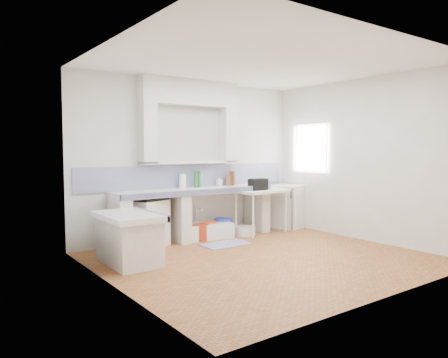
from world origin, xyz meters
TOP-DOWN VIEW (x-y plane):
  - floor at (0.00, 0.00)m, footprint 4.50×4.50m
  - ceiling at (0.00, 0.00)m, footprint 4.50×4.50m
  - wall_back at (0.00, 2.00)m, footprint 4.50×0.00m
  - wall_front at (0.00, -2.00)m, footprint 4.50×0.00m
  - wall_left at (-2.25, 0.00)m, footprint 0.00×4.50m
  - wall_right at (2.25, 0.00)m, footprint 0.00×4.50m
  - alcove_mass at (-0.10, 1.88)m, footprint 1.90×0.25m
  - window_frame at (2.42, 1.20)m, footprint 0.35×0.86m
  - lace_valance at (2.28, 1.20)m, footprint 0.01×0.84m
  - counter_slab at (-0.10, 1.70)m, footprint 3.00×0.60m
  - counter_lip at (-0.10, 1.42)m, footprint 3.00×0.04m
  - counter_pier_left at (-1.50, 1.70)m, footprint 0.20×0.55m
  - counter_pier_mid at (-0.45, 1.70)m, footprint 0.20×0.55m
  - counter_pier_right at (1.30, 1.70)m, footprint 0.20×0.55m
  - peninsula_top at (-1.70, 0.90)m, footprint 0.70×1.10m
  - peninsula_base at (-1.70, 0.90)m, footprint 0.60×1.00m
  - peninsula_lip at (-1.37, 0.90)m, footprint 0.04×1.10m
  - backsplash at (0.00, 1.99)m, footprint 4.27×0.03m
  - stove at (-1.03, 1.71)m, footprint 0.67×0.66m
  - sink at (0.04, 1.71)m, footprint 1.08×0.71m
  - side_table at (1.18, 1.44)m, footprint 1.03×0.64m
  - fridge at (2.00, 1.57)m, footprint 0.70×0.70m
  - bucket_red at (-0.09, 1.59)m, footprint 0.34×0.34m
  - bucket_orange at (0.16, 1.68)m, footprint 0.36×0.36m
  - bucket_blue at (0.50, 1.73)m, footprint 0.43×0.43m
  - basin_white at (0.84, 1.51)m, footprint 0.43×0.43m
  - water_bottle_a at (-0.08, 1.85)m, footprint 0.09×0.09m
  - water_bottle_b at (0.12, 1.81)m, footprint 0.09×0.09m
  - black_bag at (1.12, 1.46)m, footprint 0.34×0.20m
  - green_bottle_a at (-0.02, 1.82)m, footprint 0.08×0.08m
  - green_bottle_b at (0.06, 1.85)m, footprint 0.07×0.07m
  - knife_block at (0.73, 1.85)m, footprint 0.12×0.11m
  - cutting_board at (0.80, 1.85)m, footprint 0.03×0.20m
  - paper_towel at (-0.28, 1.85)m, footprint 0.13×0.13m
  - soap_bottle at (0.50, 1.85)m, footprint 0.09×0.09m
  - rug at (0.07, 1.05)m, footprint 0.80×0.46m

SIDE VIEW (x-z plane):
  - floor at x=0.00m, z-range 0.00..0.00m
  - rug at x=0.07m, z-range 0.00..0.01m
  - basin_white at x=0.84m, z-range 0.00..0.15m
  - sink at x=0.04m, z-range 0.00..0.24m
  - bucket_red at x=-0.09m, z-range 0.00..0.28m
  - water_bottle_a at x=-0.08m, z-range 0.00..0.28m
  - bucket_orange at x=0.16m, z-range 0.00..0.29m
  - water_bottle_b at x=0.12m, z-range 0.00..0.30m
  - bucket_blue at x=0.50m, z-range 0.00..0.31m
  - peninsula_base at x=-1.70m, z-range 0.00..0.62m
  - stove at x=-1.03m, z-range 0.00..0.76m
  - side_table at x=1.18m, z-range 0.39..0.43m
  - counter_pier_left at x=-1.50m, z-range 0.00..0.82m
  - counter_pier_mid at x=-0.45m, z-range 0.00..0.82m
  - counter_pier_right at x=1.30m, z-range 0.00..0.82m
  - fridge at x=2.00m, z-range 0.00..0.87m
  - peninsula_top at x=-1.70m, z-range 0.62..0.70m
  - peninsula_lip at x=-1.37m, z-range 0.61..0.71m
  - counter_slab at x=-0.10m, z-range 0.82..0.90m
  - counter_lip at x=-0.10m, z-range 0.81..0.91m
  - black_bag at x=1.12m, z-range 0.82..1.03m
  - soap_bottle at x=0.50m, z-range 0.90..1.08m
  - knife_block at x=0.73m, z-range 0.90..1.09m
  - paper_towel at x=-0.28m, z-range 0.90..1.15m
  - cutting_board at x=0.80m, z-range 0.90..1.17m
  - green_bottle_b at x=0.06m, z-range 0.90..1.19m
  - green_bottle_a at x=-0.02m, z-range 0.90..1.20m
  - backsplash at x=0.00m, z-range 0.90..1.30m
  - wall_back at x=0.00m, z-range -0.85..3.65m
  - wall_front at x=0.00m, z-range -0.85..3.65m
  - wall_left at x=-2.25m, z-range -0.85..3.65m
  - wall_right at x=2.25m, z-range -0.85..3.65m
  - window_frame at x=2.42m, z-range 1.07..2.13m
  - lace_valance at x=2.28m, z-range 1.86..2.10m
  - alcove_mass at x=-0.10m, z-range 2.35..2.80m
  - ceiling at x=0.00m, z-range 2.80..2.80m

